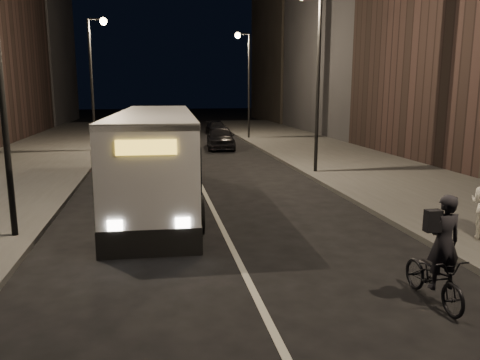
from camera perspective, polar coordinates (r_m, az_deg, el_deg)
name	(u,v)px	position (r m, az deg, el deg)	size (l,w,h in m)	color
ground	(251,286)	(9.87, 1.30, -12.77)	(180.00, 180.00, 0.00)	black
sidewalk_right	(355,165)	(25.38, 13.85, 1.85)	(7.00, 70.00, 0.16)	#3B3B38
sidewalk_left	(10,175)	(24.12, -26.22, 0.56)	(7.00, 70.00, 0.16)	#3B3B38
building_row_right	(379,5)	(41.01, 16.60, 19.72)	(8.00, 61.00, 21.00)	black
streetlight_right_mid	(313,58)	(22.09, 8.91, 14.46)	(1.20, 0.44, 8.12)	black
streetlight_right_far	(246,71)	(37.56, 0.70, 13.11)	(1.20, 0.44, 8.12)	black
streetlight_left_near	(7,32)	(13.39, -26.49, 15.82)	(1.20, 0.44, 8.12)	black
streetlight_left_far	(95,67)	(31.08, -17.24, 13.08)	(1.20, 0.44, 8.12)	black
city_bus	(156,153)	(16.97, -10.19, 3.26)	(3.16, 11.99, 3.21)	silver
cyclist_on_bicycle	(437,267)	(9.60, 22.85, -9.79)	(0.67, 1.87, 2.15)	black
car_near	(220,137)	(31.90, -2.41, 5.22)	(1.82, 4.53, 1.54)	black
car_mid	(132,131)	(38.70, -12.97, 5.85)	(1.45, 4.16, 1.37)	#3E3E40
car_far	(217,128)	(41.98, -2.87, 6.34)	(1.61, 3.95, 1.15)	black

